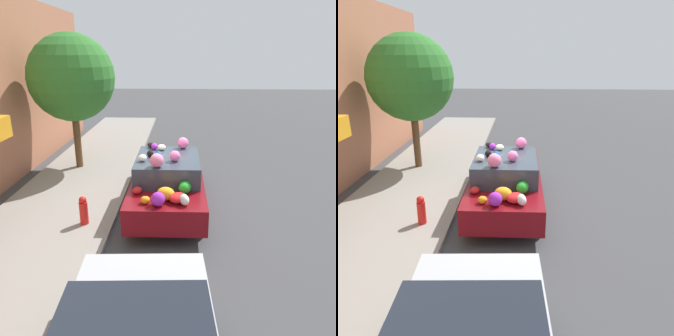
# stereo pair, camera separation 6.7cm
# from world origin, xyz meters

# --- Properties ---
(ground_plane) EXTENTS (60.00, 60.00, 0.00)m
(ground_plane) POSITION_xyz_m (0.00, 0.00, 0.00)
(ground_plane) COLOR #424244
(sidewalk_curb) EXTENTS (24.00, 3.20, 0.11)m
(sidewalk_curb) POSITION_xyz_m (0.00, 2.70, 0.05)
(sidewalk_curb) COLOR gray
(sidewalk_curb) RESTS_ON ground
(street_tree) EXTENTS (2.84, 2.84, 4.49)m
(street_tree) POSITION_xyz_m (2.77, 3.12, 3.17)
(street_tree) COLOR brown
(street_tree) RESTS_ON sidewalk_curb
(fire_hydrant) EXTENTS (0.20, 0.20, 0.70)m
(fire_hydrant) POSITION_xyz_m (-1.33, 1.77, 0.45)
(fire_hydrant) COLOR red
(fire_hydrant) RESTS_ON sidewalk_curb
(art_car) EXTENTS (4.44, 1.88, 1.77)m
(art_car) POSITION_xyz_m (-0.06, -0.17, 0.76)
(art_car) COLOR maroon
(art_car) RESTS_ON ground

